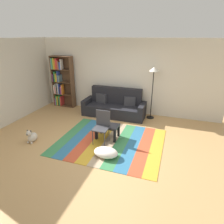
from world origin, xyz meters
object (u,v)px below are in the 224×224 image
tv_remote (108,126)px  dog (32,137)px  standing_lamp (154,76)px  couch (114,106)px  bookshelf (61,82)px  pouf (106,152)px  folding_chair (102,124)px  coffee_table (107,128)px

tv_remote → dog: bearing=175.3°
dog → tv_remote: size_ratio=2.65×
standing_lamp → tv_remote: 2.39m
dog → tv_remote: 2.14m
couch → tv_remote: couch is taller
dog → bookshelf: bearing=106.1°
pouf → dog: bearing=179.7°
folding_chair → couch: bearing=139.3°
dog → tv_remote: (1.96, 0.83, 0.26)m
coffee_table → bookshelf: bearing=144.2°
pouf → coffee_table: bearing=107.6°
standing_lamp → folding_chair: bearing=-115.9°
coffee_table → tv_remote: tv_remote is taller
couch → folding_chair: (0.28, -1.94, 0.20)m
pouf → folding_chair: 0.85m
couch → dog: 3.02m
folding_chair → pouf: bearing=-20.4°
pouf → folding_chair: (-0.35, 0.65, 0.41)m
dog → folding_chair: (1.84, 0.64, 0.37)m
dog → coffee_table: bearing=24.9°
couch → standing_lamp: 1.76m
dog → folding_chair: folding_chair is taller
coffee_table → dog: coffee_table is taller
coffee_table → standing_lamp: size_ratio=0.35×
couch → folding_chair: bearing=-81.8°
pouf → standing_lamp: (0.67, 2.76, 1.39)m
pouf → couch: bearing=103.7°
dog → folding_chair: bearing=19.3°
bookshelf → tv_remote: bookshelf is taller
tv_remote → folding_chair: bearing=-149.7°
folding_chair → coffee_table: bearing=115.0°
coffee_table → pouf: coffee_table is taller
standing_lamp → pouf: bearing=-103.7°
tv_remote → bookshelf: bearing=116.2°
pouf → standing_lamp: standing_lamp is taller
couch → coffee_table: size_ratio=3.56×
bookshelf → pouf: bearing=-43.5°
folding_chair → tv_remote: bearing=99.1°
bookshelf → standing_lamp: 3.73m
coffee_table → pouf: 0.96m
coffee_table → folding_chair: 0.33m
coffee_table → tv_remote: 0.12m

